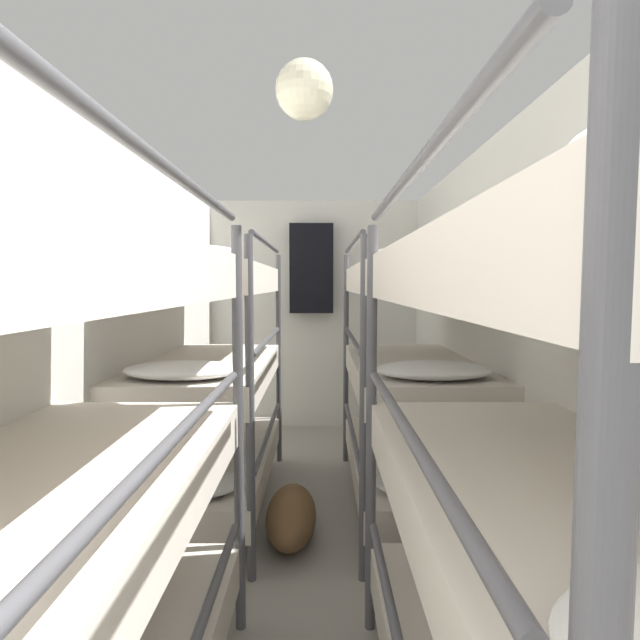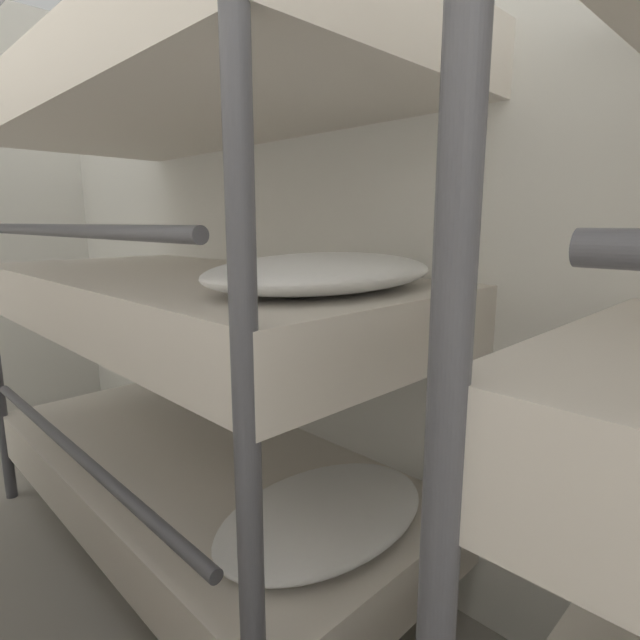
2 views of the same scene
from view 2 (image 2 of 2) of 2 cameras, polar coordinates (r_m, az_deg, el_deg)
wall_right at (r=1.42m, az=17.62°, el=11.55°), size 0.06×5.51×2.36m
bunk_stack_right_far at (r=1.65m, az=-14.28°, el=2.51°), size 0.81×1.76×1.78m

